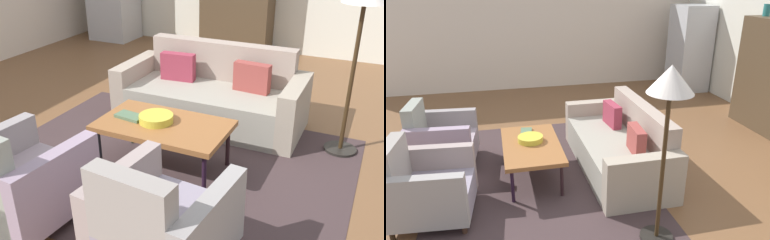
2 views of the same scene
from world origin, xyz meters
TOP-DOWN VIEW (x-y plane):
  - ground_plane at (0.00, 0.00)m, footprint 10.27×10.27m
  - wall_left at (-4.28, 0.00)m, footprint 0.12×7.70m
  - area_rug at (-0.15, -0.44)m, footprint 3.40×2.60m
  - couch at (-0.15, 0.69)m, footprint 2.10×0.91m
  - coffee_table at (-0.15, -0.49)m, footprint 1.20×0.70m
  - armchair_left at (-0.75, -1.66)m, footprint 0.86×0.86m
  - armchair_right at (0.45, -1.66)m, footprint 0.87×0.87m
  - fruit_bowl at (-0.22, -0.49)m, footprint 0.32×0.32m
  - book_stack at (-0.48, -0.52)m, footprint 0.29×0.18m
  - vase_tall at (-1.27, 3.50)m, footprint 0.11×0.11m
  - refrigerator at (-3.34, 3.40)m, footprint 0.80×0.73m
  - floor_lamp at (1.33, 0.54)m, footprint 0.40×0.40m

SIDE VIEW (x-z plane):
  - ground_plane at x=0.00m, z-range 0.00..0.00m
  - area_rug at x=-0.15m, z-range 0.00..0.01m
  - couch at x=-0.15m, z-range -0.14..0.72m
  - armchair_left at x=-0.75m, z-range -0.10..0.78m
  - armchair_right at x=0.45m, z-range -0.10..0.78m
  - coffee_table at x=-0.15m, z-range 0.19..0.65m
  - book_stack at x=-0.48m, z-range 0.46..0.49m
  - fruit_bowl at x=-0.22m, z-range 0.46..0.53m
  - refrigerator at x=-3.34m, z-range 0.00..1.85m
  - wall_left at x=-4.28m, z-range 0.00..2.80m
  - floor_lamp at x=1.33m, z-range 0.58..2.30m
  - vase_tall at x=-1.27m, z-range 1.80..1.99m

